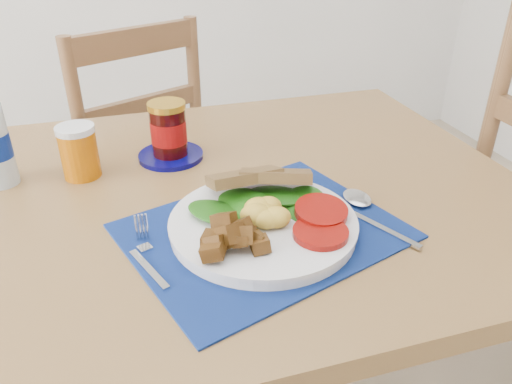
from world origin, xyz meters
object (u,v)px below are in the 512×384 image
chair_far (128,141)px  juice_glass (79,153)px  breakfast_plate (260,221)px  jam_on_saucer (169,134)px

chair_far → juice_glass: 0.59m
breakfast_plate → juice_glass: (-0.28, 0.30, 0.02)m
juice_glass → jam_on_saucer: 0.18m
breakfast_plate → jam_on_saucer: bearing=111.6°
jam_on_saucer → breakfast_plate: bearing=-73.3°
breakfast_plate → juice_glass: size_ratio=3.04×
breakfast_plate → jam_on_saucer: size_ratio=2.21×
juice_glass → jam_on_saucer: (0.18, 0.03, 0.00)m
chair_far → breakfast_plate: size_ratio=3.80×
breakfast_plate → jam_on_saucer: (-0.10, 0.33, 0.03)m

